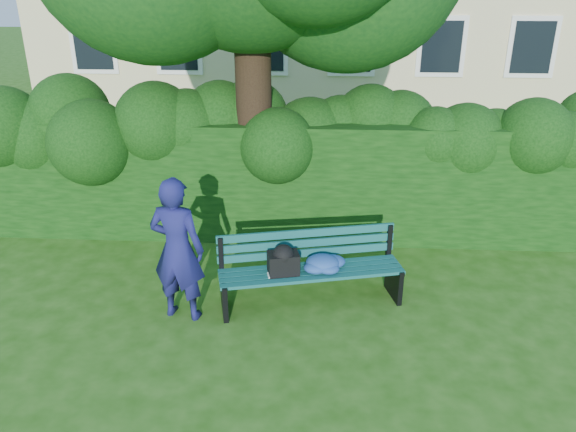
{
  "coord_description": "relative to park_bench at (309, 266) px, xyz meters",
  "views": [
    {
      "loc": [
        0.38,
        -5.94,
        3.76
      ],
      "look_at": [
        0.0,
        0.6,
        0.95
      ],
      "focal_mm": 35.0,
      "sensor_mm": 36.0,
      "label": 1
    }
  ],
  "objects": [
    {
      "name": "ground",
      "position": [
        -0.28,
        -0.1,
        -0.5
      ],
      "size": [
        80.0,
        80.0,
        0.0
      ],
      "primitive_type": "plane",
      "color": "#204F0E",
      "rests_on": "ground"
    },
    {
      "name": "man_reading",
      "position": [
        -1.5,
        -0.38,
        0.37
      ],
      "size": [
        0.71,
        0.53,
        1.75
      ],
      "primitive_type": "imported",
      "rotation": [
        0.0,
        0.0,
        2.95
      ],
      "color": "#181854",
      "rests_on": "ground"
    },
    {
      "name": "hedge",
      "position": [
        -0.28,
        2.1,
        0.4
      ],
      "size": [
        10.0,
        1.0,
        1.8
      ],
      "color": "black",
      "rests_on": "ground"
    },
    {
      "name": "park_bench",
      "position": [
        0.0,
        0.0,
        0.0
      ],
      "size": [
        2.3,
        1.06,
        0.89
      ],
      "rotation": [
        0.0,
        0.0,
        0.24
      ],
      "color": "#0E4346",
      "rests_on": "ground"
    }
  ]
}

